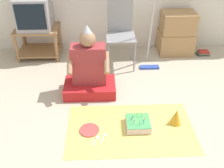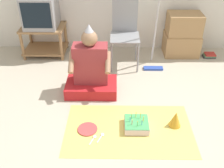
# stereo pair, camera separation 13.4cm
# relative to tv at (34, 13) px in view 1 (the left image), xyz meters

# --- Properties ---
(ground_plane) EXTENTS (16.00, 16.00, 0.00)m
(ground_plane) POSITION_rel_tv_xyz_m (1.32, -1.90, -0.70)
(ground_plane) COLOR #BCB29E
(tv_stand) EXTENTS (0.65, 0.50, 0.46)m
(tv_stand) POSITION_rel_tv_xyz_m (0.00, -0.00, -0.42)
(tv_stand) COLOR #997047
(tv_stand) RESTS_ON ground_plane
(tv) EXTENTS (0.48, 0.48, 0.46)m
(tv) POSITION_rel_tv_xyz_m (0.00, 0.00, 0.00)
(tv) COLOR #99999E
(tv) RESTS_ON tv_stand
(folding_chair) EXTENTS (0.41, 0.41, 0.93)m
(folding_chair) POSITION_rel_tv_xyz_m (1.25, -0.29, -0.16)
(folding_chair) COLOR gray
(folding_chair) RESTS_ON ground_plane
(cardboard_box_stack) EXTENTS (0.54, 0.39, 0.66)m
(cardboard_box_stack) POSITION_rel_tv_xyz_m (2.16, 0.02, -0.37)
(cardboard_box_stack) COLOR #A87F51
(cardboard_box_stack) RESTS_ON ground_plane
(dust_mop) EXTENTS (0.28, 0.30, 1.31)m
(dust_mop) POSITION_rel_tv_xyz_m (1.67, -0.41, -0.30)
(dust_mop) COLOR #2D4CB2
(dust_mop) RESTS_ON ground_plane
(book_pile) EXTENTS (0.20, 0.13, 0.06)m
(book_pile) POSITION_rel_tv_xyz_m (2.61, -0.09, -0.66)
(book_pile) COLOR #333338
(book_pile) RESTS_ON ground_plane
(person_seated) EXTENTS (0.64, 0.41, 0.89)m
(person_seated) POSITION_rel_tv_xyz_m (0.82, -1.04, -0.40)
(person_seated) COLOR red
(person_seated) RESTS_ON ground_plane
(party_cloth) EXTENTS (1.35, 0.80, 0.01)m
(party_cloth) POSITION_rel_tv_xyz_m (1.26, -1.75, -0.69)
(party_cloth) COLOR #EAD666
(party_cloth) RESTS_ON ground_plane
(birthday_cake) EXTENTS (0.26, 0.26, 0.15)m
(birthday_cake) POSITION_rel_tv_xyz_m (1.35, -1.73, -0.65)
(birthday_cake) COLOR silver
(birthday_cake) RESTS_ON party_cloth
(party_hat_blue) EXTENTS (0.13, 0.13, 0.18)m
(party_hat_blue) POSITION_rel_tv_xyz_m (1.76, -1.69, -0.60)
(party_hat_blue) COLOR gold
(party_hat_blue) RESTS_ON party_cloth
(paper_plate) EXTENTS (0.21, 0.21, 0.01)m
(paper_plate) POSITION_rel_tv_xyz_m (0.83, -1.77, -0.68)
(paper_plate) COLOR #D84C4C
(paper_plate) RESTS_ON party_cloth
(plastic_spoon_near) EXTENTS (0.07, 0.14, 0.01)m
(plastic_spoon_near) POSITION_rel_tv_xyz_m (0.98, -1.86, -0.68)
(plastic_spoon_near) COLOR white
(plastic_spoon_near) RESTS_ON party_cloth
(plastic_spoon_far) EXTENTS (0.07, 0.14, 0.01)m
(plastic_spoon_far) POSITION_rel_tv_xyz_m (0.90, -1.89, -0.68)
(plastic_spoon_far) COLOR white
(plastic_spoon_far) RESTS_ON party_cloth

